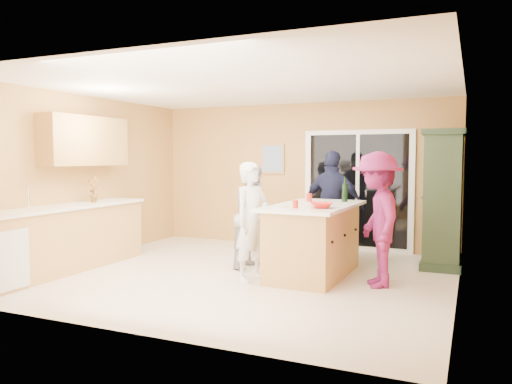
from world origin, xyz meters
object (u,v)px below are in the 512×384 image
at_px(woman_white, 252,222).
at_px(woman_grey, 254,216).
at_px(green_hutch, 443,200).
at_px(woman_magenta, 377,219).
at_px(kitchen_island, 313,242).
at_px(woman_navy, 333,205).

bearing_deg(woman_white, woman_grey, 41.33).
distance_m(green_hutch, woman_magenta, 1.73).
bearing_deg(kitchen_island, green_hutch, 42.10).
relative_size(kitchen_island, woman_magenta, 1.12).
distance_m(woman_grey, woman_navy, 1.37).
distance_m(green_hutch, woman_white, 2.98).
bearing_deg(woman_navy, kitchen_island, 99.17).
bearing_deg(woman_navy, woman_grey, 55.02).
bearing_deg(woman_white, woman_navy, -0.36).
bearing_deg(woman_magenta, woman_white, -98.65).
bearing_deg(woman_grey, kitchen_island, -89.26).
xyz_separation_m(kitchen_island, woman_white, (-0.67, -0.58, 0.32)).
relative_size(woman_white, woman_navy, 0.90).
bearing_deg(woman_navy, green_hutch, -166.21).
bearing_deg(woman_grey, green_hutch, -55.10).
bearing_deg(green_hutch, woman_magenta, -113.63).
bearing_deg(woman_navy, woman_magenta, 131.17).
xyz_separation_m(woman_white, woman_navy, (0.62, 1.75, 0.08)).
height_order(kitchen_island, woman_navy, woman_navy).
bearing_deg(woman_grey, woman_navy, -32.54).
bearing_deg(green_hutch, woman_white, -139.28).
distance_m(green_hutch, woman_navy, 1.65).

